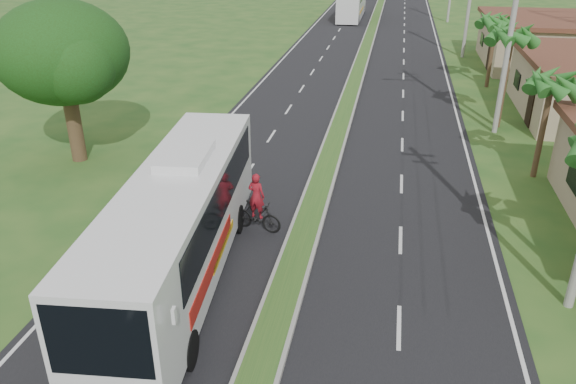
# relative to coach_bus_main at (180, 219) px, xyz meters

# --- Properties ---
(ground) EXTENTS (180.00, 180.00, 0.00)m
(ground) POSITION_rel_coach_bus_main_xyz_m (3.36, -1.22, -2.17)
(ground) COLOR #25521E
(ground) RESTS_ON ground
(road_asphalt) EXTENTS (14.00, 160.00, 0.02)m
(road_asphalt) POSITION_rel_coach_bus_main_xyz_m (3.36, 18.78, -2.16)
(road_asphalt) COLOR black
(road_asphalt) RESTS_ON ground
(median_strip) EXTENTS (1.20, 160.00, 0.18)m
(median_strip) POSITION_rel_coach_bus_main_xyz_m (3.36, 18.78, -2.07)
(median_strip) COLOR gray
(median_strip) RESTS_ON ground
(lane_edge_left) EXTENTS (0.12, 160.00, 0.01)m
(lane_edge_left) POSITION_rel_coach_bus_main_xyz_m (-3.34, 18.78, -2.17)
(lane_edge_left) COLOR silver
(lane_edge_left) RESTS_ON ground
(lane_edge_right) EXTENTS (0.12, 160.00, 0.01)m
(lane_edge_right) POSITION_rel_coach_bus_main_xyz_m (10.06, 18.78, -2.17)
(lane_edge_right) COLOR silver
(lane_edge_right) RESTS_ON ground
(shop_far) EXTENTS (8.60, 11.60, 3.82)m
(shop_far) POSITION_rel_coach_bus_main_xyz_m (17.36, 34.78, -0.24)
(shop_far) COLOR tan
(shop_far) RESTS_ON ground
(palm_verge_b) EXTENTS (2.40, 2.40, 5.05)m
(palm_verge_b) POSITION_rel_coach_bus_main_xyz_m (12.76, 10.78, 2.18)
(palm_verge_b) COLOR #473321
(palm_verge_b) RESTS_ON ground
(palm_verge_c) EXTENTS (2.40, 2.40, 5.85)m
(palm_verge_c) POSITION_rel_coach_bus_main_xyz_m (12.16, 17.78, 2.95)
(palm_verge_c) COLOR #473321
(palm_verge_c) RESTS_ON ground
(palm_verge_d) EXTENTS (2.40, 2.40, 5.25)m
(palm_verge_d) POSITION_rel_coach_bus_main_xyz_m (12.66, 26.78, 2.38)
(palm_verge_d) COLOR #473321
(palm_verge_d) RESTS_ON ground
(shade_tree) EXTENTS (6.30, 6.00, 7.54)m
(shade_tree) POSITION_rel_coach_bus_main_xyz_m (-8.76, 8.80, 2.85)
(shade_tree) COLOR #473321
(shade_tree) RESTS_ON ground
(utility_pole_b) EXTENTS (3.20, 0.28, 12.00)m
(utility_pole_b) POSITION_rel_coach_bus_main_xyz_m (11.83, 16.78, 4.08)
(utility_pole_b) COLOR gray
(utility_pole_b) RESTS_ON ground
(coach_bus_main) EXTENTS (3.67, 12.41, 3.95)m
(coach_bus_main) POSITION_rel_coach_bus_main_xyz_m (0.00, 0.00, 0.00)
(coach_bus_main) COLOR white
(coach_bus_main) RESTS_ON ground
(coach_bus_far) EXTENTS (2.66, 11.93, 3.47)m
(coach_bus_far) POSITION_rel_coach_bus_main_xyz_m (0.38, 57.57, -0.20)
(coach_bus_far) COLOR silver
(coach_bus_far) RESTS_ON ground
(motorcyclist) EXTENTS (2.02, 0.96, 2.31)m
(motorcyclist) POSITION_rel_coach_bus_main_xyz_m (1.55, 3.54, -1.35)
(motorcyclist) COLOR black
(motorcyclist) RESTS_ON ground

